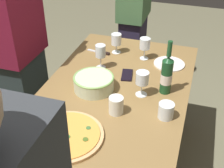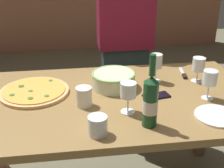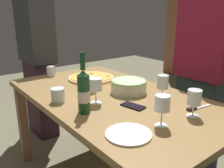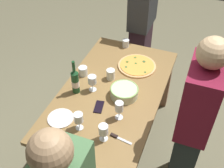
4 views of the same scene
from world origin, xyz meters
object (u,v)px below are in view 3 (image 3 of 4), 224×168
object	(u,v)px
wine_glass_far_right	(163,83)
wine_bottle	(84,91)
wine_glass_by_bottle	(162,104)
cup_ceramic	(51,71)
side_plate	(129,134)
person_guest_right	(37,59)
wine_glass_near_pizza	(194,98)
dining_table	(112,108)
pizza	(91,78)
cup_spare	(90,85)
person_host	(203,74)
pizza_knife	(196,108)
cell_phone	(133,106)
serving_bowl	(129,86)
wine_glass_far_left	(96,85)
cup_amber	(58,95)

from	to	relation	value
wine_glass_far_right	wine_bottle	bearing A→B (deg)	-108.38
wine_glass_far_right	wine_glass_by_bottle	bearing A→B (deg)	-49.78
wine_glass_by_bottle	cup_ceramic	xyz separation A→B (m)	(-1.23, -0.03, -0.07)
side_plate	person_guest_right	world-z (taller)	person_guest_right
wine_bottle	wine_glass_near_pizza	distance (m)	0.60
side_plate	dining_table	bearing A→B (deg)	149.97
pizza	cup_spare	distance (m)	0.33
wine_glass_near_pizza	side_plate	world-z (taller)	wine_glass_near_pizza
wine_glass_near_pizza	cup_ceramic	distance (m)	1.28
wine_bottle	person_host	xyz separation A→B (m)	(0.07, 1.06, -0.06)
pizza	cup_spare	bearing A→B (deg)	-34.17
wine_bottle	pizza_knife	xyz separation A→B (m)	(0.36, 0.54, -0.12)
pizza	cell_phone	bearing A→B (deg)	-11.67
dining_table	pizza_knife	xyz separation A→B (m)	(0.49, 0.24, 0.10)
serving_bowl	person_host	world-z (taller)	person_host
serving_bowl	pizza	bearing A→B (deg)	-177.64
dining_table	wine_glass_far_right	xyz separation A→B (m)	(0.29, 0.17, 0.21)
wine_glass_far_left	cup_spare	bearing A→B (deg)	155.36
wine_glass_far_left	serving_bowl	bearing A→B (deg)	95.52
wine_glass_near_pizza	cup_ceramic	bearing A→B (deg)	-168.62
wine_bottle	cup_ceramic	world-z (taller)	wine_bottle
wine_glass_far_left	person_host	world-z (taller)	person_host
wine_bottle	side_plate	size ratio (longest dim) A/B	1.57
cup_amber	pizza	bearing A→B (deg)	124.57
cup_spare	wine_bottle	bearing A→B (deg)	-38.48
wine_glass_far_left	pizza_knife	distance (m)	0.61
dining_table	person_guest_right	size ratio (longest dim) A/B	0.98
cup_spare	cup_amber	bearing A→B (deg)	-80.70
serving_bowl	cup_spare	size ratio (longest dim) A/B	2.48
cell_phone	pizza	bearing A→B (deg)	-112.59
cup_ceramic	pizza_knife	world-z (taller)	cup_ceramic
wine_glass_near_pizza	wine_glass_far_right	bearing A→B (deg)	171.79
pizza_knife	wine_glass_far_left	bearing A→B (deg)	-136.79
wine_glass_far_right	side_plate	xyz separation A→B (m)	(0.19, -0.45, -0.12)
cup_spare	cell_phone	xyz separation A→B (m)	(0.40, 0.04, -0.05)
pizza	side_plate	world-z (taller)	pizza
cup_ceramic	cup_spare	bearing A→B (deg)	4.30
wine_glass_near_pizza	person_guest_right	xyz separation A→B (m)	(-1.69, -0.20, -0.03)
cup_amber	wine_glass_far_right	bearing A→B (deg)	52.40
side_plate	cup_spare	bearing A→B (deg)	162.27
pizza	wine_glass_near_pizza	world-z (taller)	wine_glass_near_pizza
side_plate	cell_phone	xyz separation A→B (m)	(-0.24, 0.25, 0.00)
cup_amber	cell_phone	size ratio (longest dim) A/B	0.62
wine_bottle	side_plate	world-z (taller)	wine_bottle
side_plate	person_host	distance (m)	1.07
dining_table	cup_ceramic	distance (m)	0.74
dining_table	wine_glass_far_right	world-z (taller)	wine_glass_far_right
serving_bowl	dining_table	bearing A→B (deg)	-101.74
wine_glass_far_right	cup_ceramic	size ratio (longest dim) A/B	2.01
cup_amber	pizza_knife	distance (m)	0.84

